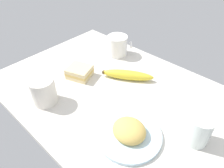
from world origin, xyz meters
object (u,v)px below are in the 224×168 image
at_px(sandwich_main, 80,72).
at_px(banana, 128,75).
at_px(coffee_mug_milky, 117,45).
at_px(plate_of_food, 129,132).
at_px(glass_of_milk, 198,131).
at_px(coffee_mug_black, 43,91).

bearing_deg(sandwich_main, banana, 37.68).
bearing_deg(coffee_mug_milky, plate_of_food, -44.29).
height_order(plate_of_food, glass_of_milk, glass_of_milk).
height_order(coffee_mug_milky, glass_of_milk, glass_of_milk).
xyz_separation_m(plate_of_food, coffee_mug_milky, (-0.34, 0.33, 0.03)).
relative_size(sandwich_main, banana, 0.58).
distance_m(sandwich_main, glass_of_milk, 0.49).
height_order(sandwich_main, glass_of_milk, glass_of_milk).
xyz_separation_m(plate_of_food, sandwich_main, (-0.34, 0.10, 0.01)).
xyz_separation_m(glass_of_milk, banana, (-0.34, 0.09, -0.02)).
distance_m(glass_of_milk, banana, 0.35).
height_order(sandwich_main, banana, sandwich_main).
distance_m(plate_of_food, glass_of_milk, 0.20).
relative_size(plate_of_food, sandwich_main, 1.74).
distance_m(coffee_mug_black, coffee_mug_milky, 0.42).
height_order(coffee_mug_black, sandwich_main, coffee_mug_black).
height_order(coffee_mug_milky, banana, coffee_mug_milky).
bearing_deg(sandwich_main, plate_of_food, -15.70).
xyz_separation_m(coffee_mug_milky, glass_of_milk, (0.50, -0.21, -0.01)).
height_order(plate_of_food, coffee_mug_black, coffee_mug_black).
xyz_separation_m(plate_of_food, coffee_mug_black, (-0.31, -0.08, 0.03)).
bearing_deg(coffee_mug_black, banana, 66.29).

